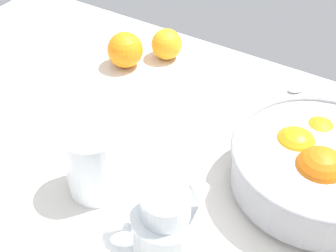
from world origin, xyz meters
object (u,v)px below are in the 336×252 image
object	(u,v)px
fruit_bowl	(320,167)
loose_orange_0	(167,44)
spoon	(310,87)
loose_orange_2	(125,50)
juice_pitcher	(165,242)
second_glass	(95,165)

from	to	relation	value
fruit_bowl	loose_orange_0	distance (cm)	46.43
spoon	loose_orange_2	bearing A→B (deg)	-160.82
fruit_bowl	juice_pitcher	bearing A→B (deg)	-116.66
spoon	fruit_bowl	bearing A→B (deg)	-69.24
fruit_bowl	juice_pitcher	xyz separation A→B (cm)	(-12.74, -25.37, 0.73)
fruit_bowl	loose_orange_2	size ratio (longest dim) A/B	3.64
loose_orange_0	second_glass	bearing A→B (deg)	-74.10
spoon	second_glass	bearing A→B (deg)	-114.32
juice_pitcher	second_glass	world-z (taller)	juice_pitcher
fruit_bowl	spoon	size ratio (longest dim) A/B	2.32
juice_pitcher	loose_orange_2	xyz separation A→B (cm)	(-34.65, 38.81, -1.93)
loose_orange_0	spoon	xyz separation A→B (cm)	(31.46, 5.64, -2.99)
loose_orange_2	spoon	world-z (taller)	loose_orange_2
second_glass	loose_orange_2	world-z (taller)	second_glass
loose_orange_2	second_glass	bearing A→B (deg)	-61.81
juice_pitcher	loose_orange_2	size ratio (longest dim) A/B	2.03
second_glass	spoon	xyz separation A→B (cm)	(20.28, 44.87, -4.79)
juice_pitcher	spoon	xyz separation A→B (cm)	(2.72, 51.80, -5.38)
loose_orange_0	spoon	distance (cm)	32.10
loose_orange_0	loose_orange_2	bearing A→B (deg)	-128.74
second_glass	spoon	world-z (taller)	second_glass
spoon	juice_pitcher	bearing A→B (deg)	-93.00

